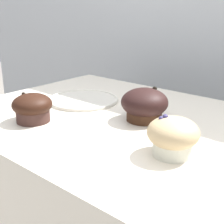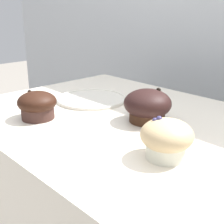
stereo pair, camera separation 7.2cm
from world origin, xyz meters
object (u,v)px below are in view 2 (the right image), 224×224
Objects in this scene: muffin_front_center at (167,138)px; muffin_back_right at (37,105)px; muffin_back_left at (147,106)px; serving_plate at (92,99)px.

muffin_back_right is (-0.36, -0.06, -0.00)m from muffin_front_center.
muffin_back_right is at bearing -170.02° from muffin_front_center.
muffin_front_center is 0.37m from muffin_back_right.
muffin_back_left is at bearing 140.97° from muffin_front_center.
muffin_back_left reaches higher than muffin_back_right.
serving_plate is (-0.03, 0.20, -0.03)m from muffin_back_right.
serving_plate is (-0.24, 0.02, -0.04)m from muffin_back_left.
muffin_front_center is 0.42m from serving_plate.
muffin_front_center reaches higher than muffin_back_right.
muffin_back_right is (-0.21, -0.19, -0.00)m from muffin_back_left.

